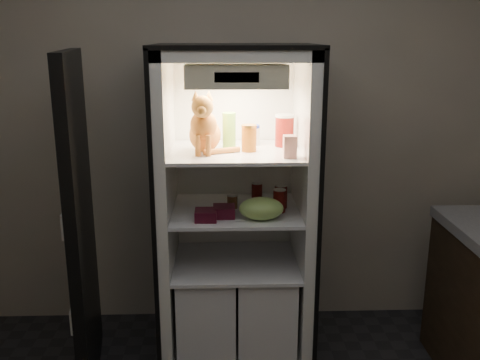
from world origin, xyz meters
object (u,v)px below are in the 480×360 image
Objects in this scene: soda_can_c at (279,201)px; berry_box_left at (206,215)px; cream_carton at (290,147)px; grape_bag at (261,209)px; salsa_jar at (249,138)px; soda_can_b at (281,196)px; soda_can_a at (257,192)px; condiment_jar at (232,201)px; mayo_tub at (252,135)px; refrigerator at (235,229)px; tabby_cat at (204,129)px; pepper_jar at (284,130)px; berry_box_right at (224,211)px; parmesan_shaker at (229,130)px.

soda_can_c is 0.44m from berry_box_left.
grape_bag is at bearing 176.31° from cream_carton.
salsa_jar is 0.41m from soda_can_b.
soda_can_b is at bearing 77.74° from soda_can_c.
soda_can_b is (0.19, 0.05, -0.36)m from salsa_jar.
soda_can_a is at bearing 46.93° from berry_box_left.
soda_can_b reaches higher than condiment_jar.
mayo_tub reaches higher than berry_box_left.
soda_can_a is (0.13, 0.07, 0.21)m from refrigerator.
tabby_cat is 0.55m from soda_can_a.
refrigerator is 0.66m from pepper_jar.
refrigerator is at bearing 70.62° from berry_box_right.
pepper_jar is 0.50m from grape_bag.
berry_box_left is at bearing -178.54° from grape_bag.
parmesan_shaker is at bearing 104.03° from condiment_jar.
parmesan_shaker is at bearing 153.20° from soda_can_c.
parmesan_shaker is 0.49m from soda_can_b.
salsa_jar is 1.25× the size of soda_can_a.
cream_carton is at bearing -84.78° from soda_can_b.
soda_can_b is at bearing 25.62° from berry_box_left.
tabby_cat reaches higher than condiment_jar.
soda_can_c reaches higher than berry_box_right.
soda_can_c is at bearing 47.78° from grape_bag.
condiment_jar is 0.16m from berry_box_right.
soda_can_b is at bearing -0.61° from condiment_jar.
mayo_tub is 0.64× the size of pepper_jar.
parmesan_shaker is at bearing 139.17° from cream_carton.
salsa_jar is at bearing 170.02° from soda_can_c.
tabby_cat reaches higher than mayo_tub.
salsa_jar is at bearing -109.74° from soda_can_a.
soda_can_a is 1.02× the size of berry_box_left.
tabby_cat is 3.00× the size of cream_carton.
pepper_jar is at bearing 89.18° from cream_carton.
mayo_tub is (0.10, 0.09, 0.56)m from refrigerator.
berry_box_left is (-0.46, -0.30, -0.41)m from pepper_jar.
mayo_tub reaches higher than soda_can_b.
mayo_tub is at bearing 41.56° from refrigerator.
mayo_tub is 0.99× the size of berry_box_right.
pepper_jar is 0.60m from berry_box_right.
refrigerator is 0.35m from berry_box_left.
grape_bag is at bearing -52.54° from condiment_jar.
condiment_jar is at bearing 144.96° from cream_carton.
pepper_jar is at bearing -8.52° from soda_can_a.
soda_can_c reaches higher than condiment_jar.
tabby_cat is 0.61m from soda_can_b.
cream_carton is 1.42× the size of condiment_jar.
salsa_jar is 0.25m from pepper_jar.
mayo_tub reaches higher than berry_box_right.
cream_carton is 0.59m from berry_box_left.
cream_carton is at bearing -74.87° from soda_can_c.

